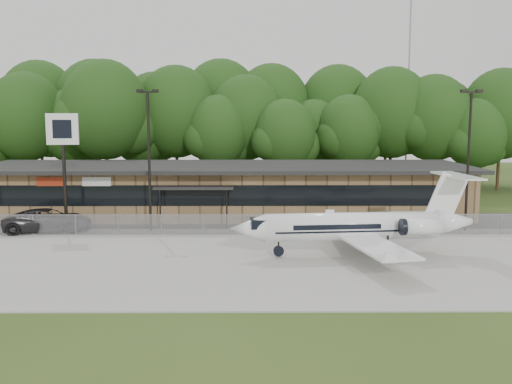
{
  "coord_description": "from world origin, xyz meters",
  "views": [
    {
      "loc": [
        2.42,
        -24.4,
        8.29
      ],
      "look_at": [
        2.65,
        12.0,
        3.49
      ],
      "focal_mm": 40.0,
      "sensor_mm": 36.0,
      "label": 1
    }
  ],
  "objects_px": {
    "business_jet": "(360,227)",
    "suv": "(48,221)",
    "terminal": "(224,189)",
    "pole_sign": "(63,141)"
  },
  "relations": [
    {
      "from": "business_jet",
      "to": "suv",
      "type": "distance_m",
      "value": 22.51
    },
    {
      "from": "terminal",
      "to": "suv",
      "type": "relative_size",
      "value": 6.71
    },
    {
      "from": "terminal",
      "to": "suv",
      "type": "height_order",
      "value": "terminal"
    },
    {
      "from": "suv",
      "to": "business_jet",
      "type": "bearing_deg",
      "value": -119.39
    },
    {
      "from": "terminal",
      "to": "pole_sign",
      "type": "distance_m",
      "value": 14.0
    },
    {
      "from": "suv",
      "to": "pole_sign",
      "type": "distance_m",
      "value": 5.83
    },
    {
      "from": "business_jet",
      "to": "suv",
      "type": "xyz_separation_m",
      "value": [
        -21.24,
        7.42,
        -0.93
      ]
    },
    {
      "from": "terminal",
      "to": "suv",
      "type": "xyz_separation_m",
      "value": [
        -12.4,
        -7.6,
        -1.33
      ]
    },
    {
      "from": "suv",
      "to": "pole_sign",
      "type": "height_order",
      "value": "pole_sign"
    },
    {
      "from": "suv",
      "to": "pole_sign",
      "type": "xyz_separation_m",
      "value": [
        1.18,
        0.46,
        5.7
      ]
    }
  ]
}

